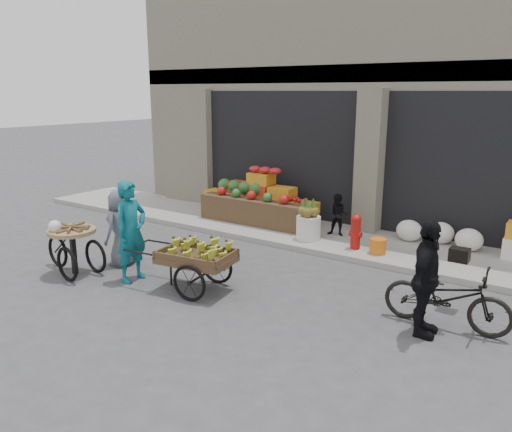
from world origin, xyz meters
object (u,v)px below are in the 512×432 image
Objects in this scene: fire_hydrant at (356,230)px; vendor_woman at (131,231)px; seated_person at (338,215)px; bicycle at (447,297)px; orange_bucket at (378,246)px; cyclist at (426,279)px; tricycle_cart at (73,244)px; vendor_grey at (121,227)px; banana_cart at (194,255)px; pineapple_bin at (308,228)px.

vendor_woman is (-2.62, -3.52, 0.38)m from fire_hydrant.
bicycle is (3.05, -2.95, -0.13)m from seated_person.
orange_bucket is 2.92m from bicycle.
fire_hydrant is at bearing 35.36° from cyclist.
orange_bucket is 3.17m from cyclist.
seated_person is at bearing 37.22° from cyclist.
tricycle_cart is at bearing -133.73° from fire_hydrant.
fire_hydrant is at bearing 123.28° from vendor_grey.
vendor_grey reaches higher than seated_person.
vendor_woman reaches higher than banana_cart.
vendor_woman is 1.23m from tricycle_cart.
seated_person is 0.53× the size of vendor_woman.
banana_cart is at bearing 101.06° from bicycle.
vendor_grey reaches higher than tricycle_cart.
seated_person is at bearing 149.74° from orange_bucket.
bicycle is at bearing -76.43° from vendor_woman.
vendor_grey reaches higher than bicycle.
seated_person is at bearing 61.17° from tricycle_cart.
vendor_woman is at bearing 96.53° from cyclist.
vendor_woman is at bearing -175.84° from banana_cart.
seated_person is 0.64× the size of vendor_grey.
seated_person is at bearing 56.31° from pineapple_bin.
tricycle_cart is at bearing -30.85° from vendor_grey.
cyclist reaches higher than vendor_grey.
tricycle_cart reaches higher than banana_cart.
vendor_woman is at bearing -113.04° from pineapple_bin.
tricycle_cart is at bearing -172.39° from banana_cart.
pineapple_bin is at bearing -23.20° from vendor_woman.
vendor_grey is (-3.40, -3.08, 0.22)m from fire_hydrant.
pineapple_bin is at bearing 76.38° from banana_cart.
fire_hydrant is 4.59m from vendor_grey.
fire_hydrant is 3.56m from banana_cart.
orange_bucket is at bearing -5.71° from fire_hydrant.
banana_cart reaches higher than fire_hydrant.
pineapple_bin is 0.36× the size of tricycle_cart.
vendor_grey is at bearing -126.36° from pineapple_bin.
orange_bucket is 5.74m from tricycle_cart.
tricycle_cart is at bearing 98.39° from cyclist.
cyclist is at bearing 85.02° from vendor_grey.
pineapple_bin is 0.29× the size of vendor_woman.
vendor_woman is 1.21× the size of vendor_grey.
tricycle_cart is at bearing 101.60° from bicycle.
cyclist is (3.58, 0.56, 0.18)m from banana_cart.
cyclist is at bearing 150.27° from bicycle.
vendor_woman is at bearing -126.65° from fire_hydrant.
seated_person is at bearing 71.48° from banana_cart.
seated_person is at bearing 42.78° from bicycle.
pineapple_bin is 3.33m from banana_cart.
banana_cart is 1.20× the size of vendor_woman.
orange_bucket is (0.50, -0.05, -0.23)m from fire_hydrant.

